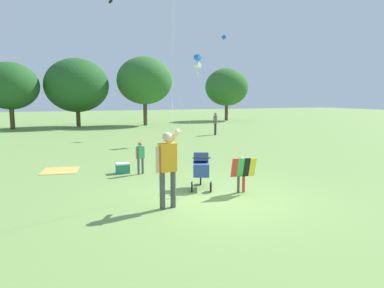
# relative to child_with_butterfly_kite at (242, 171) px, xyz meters

# --- Properties ---
(ground_plane) EXTENTS (120.00, 120.00, 0.00)m
(ground_plane) POSITION_rel_child_with_butterfly_kite_xyz_m (-0.83, -0.24, -0.61)
(ground_plane) COLOR #75994C
(treeline_distant) EXTENTS (34.30, 8.08, 6.21)m
(treeline_distant) POSITION_rel_child_with_butterfly_kite_xyz_m (-5.77, 24.04, 3.08)
(treeline_distant) COLOR brown
(treeline_distant) RESTS_ON ground
(child_with_butterfly_kite) EXTENTS (0.69, 0.42, 0.99)m
(child_with_butterfly_kite) POSITION_rel_child_with_butterfly_kite_xyz_m (0.00, 0.00, 0.00)
(child_with_butterfly_kite) COLOR #4C4C51
(child_with_butterfly_kite) RESTS_ON ground
(person_adult_flyer) EXTENTS (0.58, 0.57, 1.87)m
(person_adult_flyer) POSITION_rel_child_with_butterfly_kite_xyz_m (-2.26, -0.45, 0.47)
(person_adult_flyer) COLOR #4C4C51
(person_adult_flyer) RESTS_ON ground
(stroller) EXTENTS (0.79, 1.11, 1.03)m
(stroller) POSITION_rel_child_with_butterfly_kite_xyz_m (-0.81, 0.88, -0.01)
(stroller) COLOR black
(stroller) RESTS_ON ground
(kite_orange_delta) EXTENTS (2.72, 1.86, 4.95)m
(kite_orange_delta) POSITION_rel_child_with_butterfly_kite_xyz_m (3.18, 10.30, 3.94)
(kite_orange_delta) COLOR blue
(kite_orange_delta) RESTS_ON ground
(person_red_shirt) EXTENTS (0.37, 0.41, 1.55)m
(person_red_shirt) POSITION_rel_child_with_butterfly_kite_xyz_m (5.82, 13.23, 0.30)
(person_red_shirt) COLOR #232328
(person_red_shirt) RESTS_ON ground
(person_sitting_far) EXTENTS (0.33, 0.22, 1.10)m
(person_sitting_far) POSITION_rel_child_with_butterfly_kite_xyz_m (-1.96, 3.29, 0.04)
(person_sitting_far) COLOR #4C4C51
(person_sitting_far) RESTS_ON ground
(picnic_blanket) EXTENTS (1.41, 1.43, 0.02)m
(picnic_blanket) POSITION_rel_child_with_butterfly_kite_xyz_m (-4.46, 4.92, -0.61)
(picnic_blanket) COLOR gold
(picnic_blanket) RESTS_ON ground
(cooler_box) EXTENTS (0.45, 0.33, 0.35)m
(cooler_box) POSITION_rel_child_with_butterfly_kite_xyz_m (-2.48, 3.69, -0.44)
(cooler_box) COLOR #288466
(cooler_box) RESTS_ON ground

